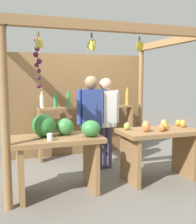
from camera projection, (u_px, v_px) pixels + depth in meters
name	position (u px, v px, depth m)	size (l,w,h in m)	color
ground_plane	(94.00, 169.00, 4.65)	(12.00, 12.00, 0.00)	slate
market_stall	(86.00, 90.00, 4.89)	(2.93, 2.13, 2.23)	olive
fruit_counter_left	(58.00, 144.00, 3.62)	(1.18, 0.64, 1.07)	olive
fruit_counter_right	(159.00, 143.00, 4.13)	(1.18, 0.64, 0.93)	olive
bottle_shelf_unit	(88.00, 116.00, 5.30)	(1.88, 0.22, 1.36)	olive
vendor_man	(91.00, 115.00, 4.46)	(0.48, 0.21, 1.57)	#276079
vendor_woman	(106.00, 115.00, 4.61)	(0.48, 0.21, 1.54)	#413B54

